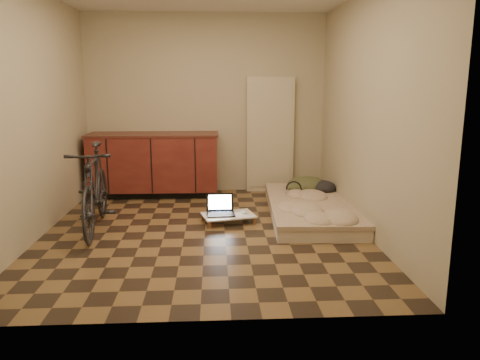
{
  "coord_description": "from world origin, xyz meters",
  "views": [
    {
      "loc": [
        0.11,
        -4.99,
        1.63
      ],
      "look_at": [
        0.4,
        0.13,
        0.55
      ],
      "focal_mm": 35.0,
      "sensor_mm": 36.0,
      "label": 1
    }
  ],
  "objects": [
    {
      "name": "bicycle",
      "position": [
        -1.2,
        0.09,
        0.53
      ],
      "size": [
        0.63,
        1.68,
        1.06
      ],
      "primitive_type": "imported",
      "rotation": [
        0.0,
        0.0,
        0.09
      ],
      "color": "black",
      "rests_on": "ground"
    },
    {
      "name": "headphones",
      "position": [
        1.15,
        0.93,
        0.26
      ],
      "size": [
        0.25,
        0.23,
        0.16
      ],
      "primitive_type": null,
      "rotation": [
        0.0,
        0.0,
        0.06
      ],
      "color": "black",
      "rests_on": "futon"
    },
    {
      "name": "clothing_pile",
      "position": [
        1.44,
        1.23,
        0.3
      ],
      "size": [
        0.62,
        0.52,
        0.24
      ],
      "primitive_type": null,
      "rotation": [
        0.0,
        0.0,
        -0.05
      ],
      "color": "#3C4126",
      "rests_on": "futon"
    },
    {
      "name": "mouse",
      "position": [
        0.46,
        0.33,
        0.12
      ],
      "size": [
        0.1,
        0.11,
        0.03
      ],
      "primitive_type": "ellipsoid",
      "rotation": [
        0.0,
        0.0,
        0.62
      ],
      "color": "silver",
      "rests_on": "lap_desk"
    },
    {
      "name": "appliance_panel",
      "position": [
        0.95,
        1.94,
        0.85
      ],
      "size": [
        0.7,
        0.1,
        1.7
      ],
      "primitive_type": "cube",
      "color": "beige",
      "rests_on": "ground"
    },
    {
      "name": "futon",
      "position": [
        1.3,
        0.56,
        0.09
      ],
      "size": [
        1.12,
        2.16,
        0.18
      ],
      "rotation": [
        0.0,
        0.0,
        -0.05
      ],
      "color": "beige",
      "rests_on": "ground"
    },
    {
      "name": "laptop",
      "position": [
        0.18,
        0.35,
        0.15
      ],
      "size": [
        0.34,
        0.3,
        0.22
      ],
      "rotation": [
        0.0,
        0.0,
        0.05
      ],
      "color": "black",
      "rests_on": "lap_desk"
    },
    {
      "name": "room_shell",
      "position": [
        0.0,
        0.0,
        1.3
      ],
      "size": [
        3.5,
        4.0,
        2.6
      ],
      "color": "brown",
      "rests_on": "ground"
    },
    {
      "name": "cabinets",
      "position": [
        -0.75,
        1.7,
        0.47
      ],
      "size": [
        1.84,
        0.62,
        0.91
      ],
      "color": "black",
      "rests_on": "ground"
    },
    {
      "name": "lap_desk",
      "position": [
        0.27,
        0.31,
        0.09
      ],
      "size": [
        0.67,
        0.51,
        0.1
      ],
      "rotation": [
        0.0,
        0.0,
        0.23
      ],
      "color": "brown",
      "rests_on": "ground"
    }
  ]
}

